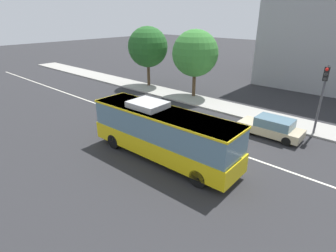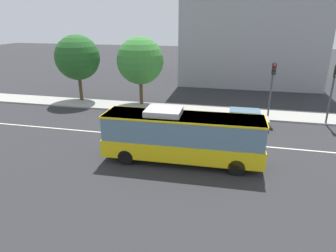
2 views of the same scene
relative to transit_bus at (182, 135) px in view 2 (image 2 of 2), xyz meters
name	(u,v)px [view 2 (image 2 of 2)]	position (x,y,z in m)	size (l,w,h in m)	color
ground_plane	(203,141)	(1.00, 3.63, -1.81)	(160.00, 160.00, 0.00)	#28282B
sidewalk_kerb	(212,112)	(1.00, 11.19, -1.74)	(80.00, 3.14, 0.14)	#9E9B93
lane_centre_line	(203,141)	(1.00, 3.63, -1.80)	(76.00, 0.16, 0.01)	silver
transit_bus	(182,135)	(0.00, 0.00, 0.00)	(10.06, 2.75, 3.46)	yellow
sedan_beige	(242,118)	(3.79, 7.69, -1.09)	(4.51, 1.85, 1.46)	#C6B793
traffic_light_near_corner	(334,84)	(10.94, 9.72, 1.75)	(0.32, 0.62, 5.20)	#47474C
traffic_light_mid_block	(272,81)	(6.11, 9.92, 1.75)	(0.34, 0.62, 5.20)	#47474C
street_tree_kerbside_left	(78,58)	(-13.65, 12.24, 2.96)	(4.74, 4.74, 7.15)	#4C3823
street_tree_kerbside_centre	(140,61)	(-6.61, 12.15, 2.84)	(4.77, 4.77, 7.04)	#4C3823
office_block_background	(252,20)	(4.55, 30.04, 6.69)	(18.44, 16.34, 17.00)	#939399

